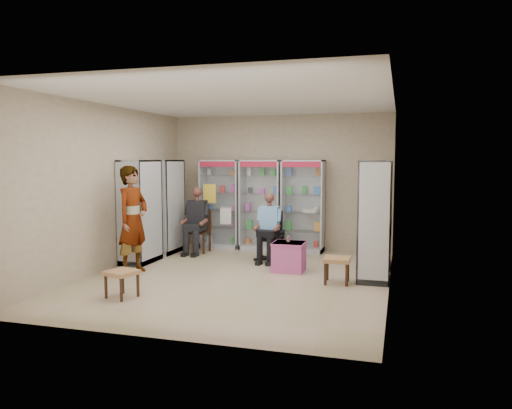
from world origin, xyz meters
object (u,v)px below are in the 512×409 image
(cabinet_back_mid, at_px, (261,205))
(woven_stool_a, at_px, (337,270))
(cabinet_right_far, at_px, (377,214))
(seated_shopkeeper, at_px, (270,229))
(cabinet_back_right, at_px, (303,206))
(wooden_chair, at_px, (199,231))
(pink_trunk, at_px, (289,257))
(woven_stool_b, at_px, (122,284))
(cabinet_back_left, at_px, (221,204))
(cabinet_right_near, at_px, (374,221))
(standing_man, at_px, (133,220))
(cabinet_left_far, at_px, (166,207))
(office_chair, at_px, (270,236))
(cabinet_left_near, at_px, (140,212))

(cabinet_back_mid, height_order, woven_stool_a, cabinet_back_mid)
(cabinet_right_far, relative_size, seated_shopkeeper, 1.57)
(cabinet_back_right, distance_m, wooden_chair, 2.33)
(cabinet_back_mid, xyz_separation_m, pink_trunk, (1.08, -1.98, -0.74))
(woven_stool_b, bearing_deg, cabinet_back_left, 90.78)
(cabinet_back_right, relative_size, wooden_chair, 2.13)
(cabinet_back_left, distance_m, cabinet_back_mid, 0.95)
(cabinet_back_mid, relative_size, wooden_chair, 2.13)
(cabinet_back_left, height_order, cabinet_back_right, same)
(cabinet_right_near, relative_size, standing_man, 1.05)
(cabinet_back_mid, distance_m, standing_man, 3.26)
(woven_stool_a, xyz_separation_m, standing_man, (-3.58, -0.23, 0.74))
(cabinet_left_far, height_order, seated_shopkeeper, cabinet_left_far)
(office_chair, bearing_deg, woven_stool_b, -112.38)
(office_chair, relative_size, standing_man, 0.52)
(cabinet_left_far, distance_m, standing_man, 1.96)
(cabinet_left_near, height_order, wooden_chair, cabinet_left_near)
(cabinet_back_right, height_order, woven_stool_b, cabinet_back_right)
(cabinet_left_far, relative_size, woven_stool_a, 4.72)
(cabinet_back_right, distance_m, standing_man, 3.81)
(woven_stool_a, relative_size, woven_stool_b, 1.06)
(cabinet_back_left, relative_size, woven_stool_b, 5.00)
(pink_trunk, bearing_deg, cabinet_right_far, 29.37)
(cabinet_left_far, relative_size, woven_stool_b, 5.00)
(cabinet_back_left, bearing_deg, cabinet_left_far, -135.00)
(cabinet_left_near, bearing_deg, wooden_chair, 152.39)
(cabinet_right_near, bearing_deg, woven_stool_a, 125.83)
(cabinet_back_left, xyz_separation_m, cabinet_left_far, (-0.93, -0.93, 0.00))
(seated_shopkeeper, height_order, pink_trunk, seated_shopkeeper)
(standing_man, bearing_deg, seated_shopkeeper, -42.62)
(office_chair, xyz_separation_m, woven_stool_a, (1.50, -1.47, -0.29))
(cabinet_left_far, xyz_separation_m, wooden_chair, (0.68, 0.20, -0.53))
(woven_stool_b, bearing_deg, wooden_chair, 94.87)
(cabinet_back_left, xyz_separation_m, seated_shopkeeper, (1.47, -1.22, -0.36))
(seated_shopkeeper, bearing_deg, standing_man, -140.17)
(cabinet_back_left, bearing_deg, cabinet_back_right, 0.00)
(cabinet_back_right, distance_m, cabinet_left_far, 2.98)
(wooden_chair, bearing_deg, cabinet_left_far, -163.61)
(cabinet_back_left, height_order, pink_trunk, cabinet_back_left)
(pink_trunk, bearing_deg, office_chair, 124.66)
(cabinet_back_left, relative_size, woven_stool_a, 4.72)
(cabinet_back_right, xyz_separation_m, wooden_chair, (-2.15, -0.73, -0.53))
(wooden_chair, relative_size, standing_man, 0.49)
(office_chair, height_order, woven_stool_a, office_chair)
(cabinet_back_mid, relative_size, standing_man, 1.05)
(cabinet_right_near, xyz_separation_m, woven_stool_a, (-0.56, -0.40, -0.79))
(wooden_chair, bearing_deg, woven_stool_b, -85.13)
(cabinet_back_mid, distance_m, seated_shopkeeper, 1.37)
(cabinet_right_far, bearing_deg, wooden_chair, 83.96)
(cabinet_back_left, distance_m, pink_trunk, 2.93)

